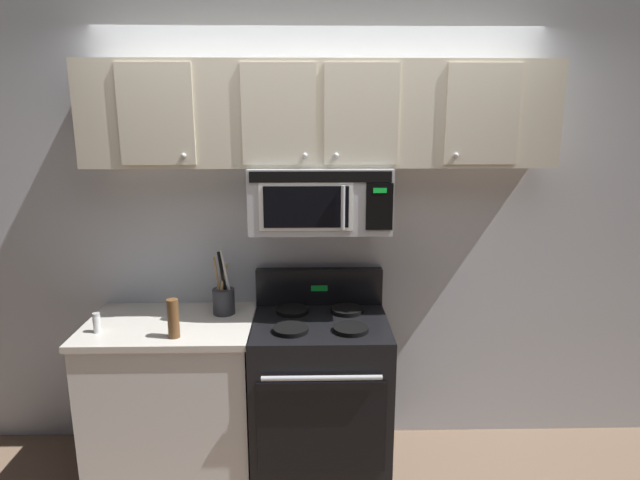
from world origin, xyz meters
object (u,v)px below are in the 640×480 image
object	(u,v)px
over_range_microwave	(320,198)
salt_shaker	(97,323)
stove_range	(320,391)
utensil_crock_charcoal	(224,298)
pepper_mill	(173,318)

from	to	relation	value
over_range_microwave	salt_shaker	distance (m)	1.36
stove_range	utensil_crock_charcoal	size ratio (longest dim) A/B	2.86
utensil_crock_charcoal	salt_shaker	size ratio (longest dim) A/B	3.67
utensil_crock_charcoal	salt_shaker	distance (m)	0.68
stove_range	utensil_crock_charcoal	world-z (taller)	utensil_crock_charcoal
pepper_mill	salt_shaker	bearing A→B (deg)	169.96
over_range_microwave	pepper_mill	world-z (taller)	over_range_microwave
utensil_crock_charcoal	pepper_mill	distance (m)	0.39
stove_range	over_range_microwave	bearing A→B (deg)	90.14
pepper_mill	stove_range	bearing A→B (deg)	15.11
over_range_microwave	pepper_mill	distance (m)	1.00
salt_shaker	pepper_mill	distance (m)	0.43
stove_range	salt_shaker	xyz separation A→B (m)	(-1.18, -0.13, 0.48)
over_range_microwave	salt_shaker	size ratio (longest dim) A/B	7.10
stove_range	utensil_crock_charcoal	bearing A→B (deg)	166.86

